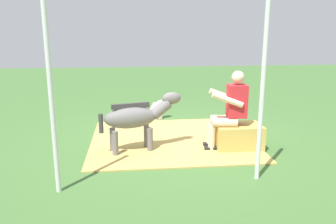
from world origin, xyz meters
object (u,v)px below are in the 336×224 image
object	(u,v)px
tent_pole_left	(262,94)
pony_standing	(136,117)
soda_bottle	(261,132)
tent_pole_right	(51,100)
person_seated	(230,108)
pony_lying	(136,114)
hay_bale	(238,137)

from	to	relation	value
tent_pole_left	pony_standing	bearing A→B (deg)	-37.96
soda_bottle	tent_pole_right	world-z (taller)	tent_pole_right
person_seated	pony_lying	bearing A→B (deg)	-49.44
person_seated	pony_lying	world-z (taller)	person_seated
tent_pole_right	soda_bottle	bearing A→B (deg)	-152.53
soda_bottle	person_seated	bearing A→B (deg)	28.46
person_seated	pony_standing	distance (m)	1.50
hay_bale	tent_pole_left	world-z (taller)	tent_pole_left
hay_bale	pony_standing	world-z (taller)	pony_standing
pony_lying	tent_pole_right	size ratio (longest dim) A/B	0.57
person_seated	pony_standing	world-z (taller)	person_seated
pony_standing	tent_pole_right	distance (m)	1.72
tent_pole_left	person_seated	bearing A→B (deg)	-87.53
hay_bale	person_seated	world-z (taller)	person_seated
tent_pole_right	pony_lying	bearing A→B (deg)	-108.39
tent_pole_left	tent_pole_right	world-z (taller)	same
pony_standing	soda_bottle	xyz separation A→B (m)	(-2.20, -0.35, -0.43)
hay_bale	tent_pole_right	bearing A→B (deg)	25.58
pony_standing	tent_pole_left	bearing A→B (deg)	142.04
hay_bale	person_seated	size ratio (longest dim) A/B	0.58
hay_bale	pony_lying	distance (m)	2.38
soda_bottle	tent_pole_right	distance (m)	3.72
pony_standing	soda_bottle	world-z (taller)	pony_standing
hay_bale	pony_lying	xyz separation A→B (m)	(1.63, -1.74, -0.01)
soda_bottle	pony_standing	bearing A→B (deg)	9.06
pony_lying	soda_bottle	size ratio (longest dim) A/B	4.73
person_seated	tent_pole_right	world-z (taller)	tent_pole_right
person_seated	soda_bottle	size ratio (longest dim) A/B	4.67
pony_lying	soda_bottle	distance (m)	2.56
person_seated	hay_bale	bearing A→B (deg)	176.06
tent_pole_left	tent_pole_right	size ratio (longest dim) A/B	1.00
tent_pole_left	tent_pole_right	bearing A→B (deg)	2.12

